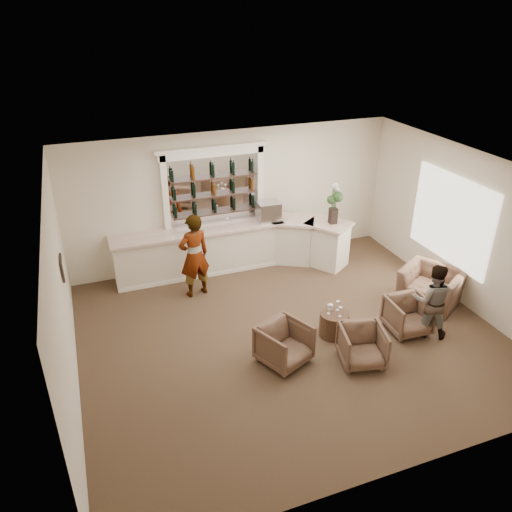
{
  "coord_description": "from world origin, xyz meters",
  "views": [
    {
      "loc": [
        -3.45,
        -7.35,
        5.9
      ],
      "look_at": [
        -0.38,
        0.9,
        1.39
      ],
      "focal_mm": 35.0,
      "sensor_mm": 36.0,
      "label": 1
    }
  ],
  "objects_px": {
    "armchair_left": "(284,344)",
    "armchair_center": "(362,346)",
    "sommelier": "(194,256)",
    "guest": "(432,301)",
    "armchair_right": "(408,315)",
    "cocktail_table": "(334,324)",
    "armchair_far": "(431,287)",
    "flower_vase": "(334,201)",
    "espresso_machine": "(268,211)",
    "bar_counter": "(234,248)"
  },
  "relations": [
    {
      "from": "armchair_left",
      "to": "armchair_center",
      "type": "relative_size",
      "value": 1.06
    },
    {
      "from": "sommelier",
      "to": "guest",
      "type": "distance_m",
      "value": 4.97
    },
    {
      "from": "armchair_left",
      "to": "armchair_center",
      "type": "height_order",
      "value": "armchair_left"
    },
    {
      "from": "sommelier",
      "to": "armchair_right",
      "type": "distance_m",
      "value": 4.62
    },
    {
      "from": "cocktail_table",
      "to": "armchair_far",
      "type": "distance_m",
      "value": 2.56
    },
    {
      "from": "cocktail_table",
      "to": "sommelier",
      "type": "xyz_separation_m",
      "value": [
        -2.16,
        2.45,
        0.71
      ]
    },
    {
      "from": "armchair_left",
      "to": "guest",
      "type": "bearing_deg",
      "value": -27.76
    },
    {
      "from": "sommelier",
      "to": "flower_vase",
      "type": "distance_m",
      "value": 3.55
    },
    {
      "from": "sommelier",
      "to": "guest",
      "type": "relative_size",
      "value": 1.26
    },
    {
      "from": "armchair_left",
      "to": "armchair_right",
      "type": "xyz_separation_m",
      "value": [
        2.68,
        0.02,
        -0.02
      ]
    },
    {
      "from": "guest",
      "to": "armchair_right",
      "type": "distance_m",
      "value": 0.56
    },
    {
      "from": "armchair_far",
      "to": "armchair_right",
      "type": "bearing_deg",
      "value": -87.53
    },
    {
      "from": "flower_vase",
      "to": "armchair_right",
      "type": "bearing_deg",
      "value": -87.68
    },
    {
      "from": "armchair_center",
      "to": "espresso_machine",
      "type": "xyz_separation_m",
      "value": [
        -0.14,
        4.25,
        1.02
      ]
    },
    {
      "from": "bar_counter",
      "to": "armchair_right",
      "type": "xyz_separation_m",
      "value": [
        2.41,
        -3.68,
        -0.21
      ]
    },
    {
      "from": "espresso_machine",
      "to": "armchair_far",
      "type": "bearing_deg",
      "value": -46.48
    },
    {
      "from": "sommelier",
      "to": "espresso_machine",
      "type": "relative_size",
      "value": 3.61
    },
    {
      "from": "guest",
      "to": "armchair_center",
      "type": "xyz_separation_m",
      "value": [
        -1.68,
        -0.31,
        -0.41
      ]
    },
    {
      "from": "bar_counter",
      "to": "flower_vase",
      "type": "xyz_separation_m",
      "value": [
        2.28,
        -0.65,
        1.14
      ]
    },
    {
      "from": "armchair_center",
      "to": "cocktail_table",
      "type": "bearing_deg",
      "value": 108.18
    },
    {
      "from": "cocktail_table",
      "to": "armchair_center",
      "type": "distance_m",
      "value": 0.93
    },
    {
      "from": "cocktail_table",
      "to": "armchair_right",
      "type": "height_order",
      "value": "armchair_right"
    },
    {
      "from": "cocktail_table",
      "to": "espresso_machine",
      "type": "height_order",
      "value": "espresso_machine"
    },
    {
      "from": "sommelier",
      "to": "armchair_right",
      "type": "relative_size",
      "value": 2.41
    },
    {
      "from": "armchair_center",
      "to": "armchair_far",
      "type": "height_order",
      "value": "armchair_far"
    },
    {
      "from": "bar_counter",
      "to": "armchair_right",
      "type": "height_order",
      "value": "bar_counter"
    },
    {
      "from": "guest",
      "to": "armchair_center",
      "type": "relative_size",
      "value": 1.94
    },
    {
      "from": "bar_counter",
      "to": "flower_vase",
      "type": "distance_m",
      "value": 2.63
    },
    {
      "from": "bar_counter",
      "to": "flower_vase",
      "type": "height_order",
      "value": "flower_vase"
    },
    {
      "from": "armchair_right",
      "to": "cocktail_table",
      "type": "bearing_deg",
      "value": 167.79
    },
    {
      "from": "armchair_left",
      "to": "flower_vase",
      "type": "distance_m",
      "value": 4.19
    },
    {
      "from": "bar_counter",
      "to": "sommelier",
      "type": "xyz_separation_m",
      "value": [
        -1.18,
        -0.84,
        0.39
      ]
    },
    {
      "from": "armchair_center",
      "to": "flower_vase",
      "type": "height_order",
      "value": "flower_vase"
    },
    {
      "from": "cocktail_table",
      "to": "armchair_center",
      "type": "height_order",
      "value": "armchair_center"
    },
    {
      "from": "guest",
      "to": "armchair_left",
      "type": "relative_size",
      "value": 1.82
    },
    {
      "from": "cocktail_table",
      "to": "sommelier",
      "type": "height_order",
      "value": "sommelier"
    },
    {
      "from": "sommelier",
      "to": "espresso_machine",
      "type": "bearing_deg",
      "value": -169.21
    },
    {
      "from": "armchair_right",
      "to": "espresso_machine",
      "type": "relative_size",
      "value": 1.49
    },
    {
      "from": "bar_counter",
      "to": "cocktail_table",
      "type": "height_order",
      "value": "bar_counter"
    },
    {
      "from": "armchair_right",
      "to": "flower_vase",
      "type": "height_order",
      "value": "flower_vase"
    },
    {
      "from": "sommelier",
      "to": "cocktail_table",
      "type": "bearing_deg",
      "value": 119.13
    },
    {
      "from": "armchair_center",
      "to": "guest",
      "type": "bearing_deg",
      "value": 24.17
    },
    {
      "from": "armchair_center",
      "to": "armchair_right",
      "type": "bearing_deg",
      "value": 35.01
    },
    {
      "from": "bar_counter",
      "to": "armchair_far",
      "type": "height_order",
      "value": "bar_counter"
    },
    {
      "from": "bar_counter",
      "to": "cocktail_table",
      "type": "bearing_deg",
      "value": -73.51
    },
    {
      "from": "armchair_center",
      "to": "espresso_machine",
      "type": "relative_size",
      "value": 1.48
    },
    {
      "from": "guest",
      "to": "armchair_far",
      "type": "height_order",
      "value": "guest"
    },
    {
      "from": "sommelier",
      "to": "flower_vase",
      "type": "relative_size",
      "value": 1.9
    },
    {
      "from": "flower_vase",
      "to": "armchair_far",
      "type": "bearing_deg",
      "value": -61.99
    },
    {
      "from": "guest",
      "to": "flower_vase",
      "type": "relative_size",
      "value": 1.52
    }
  ]
}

